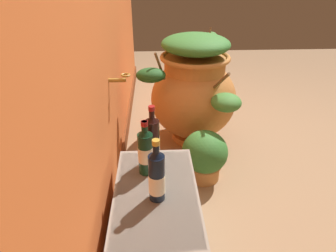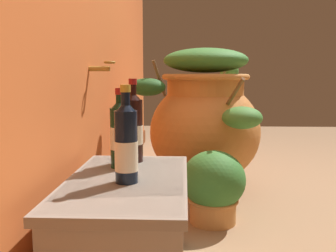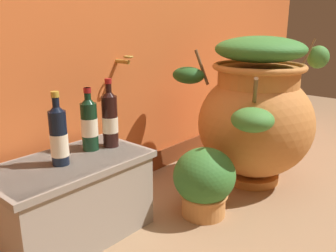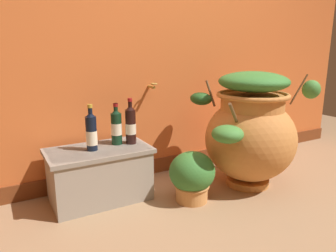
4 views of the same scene
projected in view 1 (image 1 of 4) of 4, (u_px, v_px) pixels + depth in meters
The scene contains 7 objects.
ground_plane at pixel (266, 168), 2.19m from camera, with size 7.00×7.00×0.00m, color #9E7A56.
terracotta_urn at pixel (194, 91), 2.36m from camera, with size 0.97×0.80×0.91m.
stone_ledge at pixel (157, 218), 1.49m from camera, with size 0.72×0.41×0.39m.
wine_bottle_left at pixel (157, 176), 1.30m from camera, with size 0.08×0.08×0.32m.
wine_bottle_middle at pixel (146, 150), 1.47m from camera, with size 0.08×0.08×0.31m.
wine_bottle_right at pixel (152, 138), 1.55m from camera, with size 0.08×0.08×0.34m.
potted_shrub at pixel (204, 155), 2.01m from camera, with size 0.33×0.32×0.37m.
Camera 1 is at (-1.72, 0.84, 1.35)m, focal length 30.70 mm.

